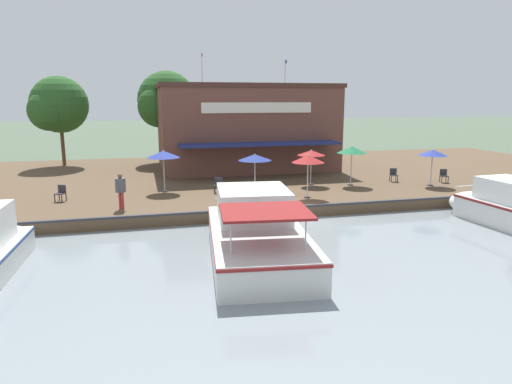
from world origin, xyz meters
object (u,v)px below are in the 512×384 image
Objects in this scene: tree_downstream_bank at (165,102)px; tree_behind_restaurant at (57,106)px; person_at_quay_edge at (121,187)px; cafe_chair_back_row_seat at (394,174)px; cafe_chair_mid_patio at (218,184)px; patio_umbrella_by_entrance at (311,153)px; cafe_chair_facing_river at (61,192)px; waterfront_restaurant at (245,127)px; cafe_chair_beside_entrance at (264,194)px; patio_umbrella_mid_patio_right at (352,150)px; patio_umbrella_mid_patio_left at (163,154)px; patio_umbrella_far_corner at (255,158)px; patio_umbrella_near_quay_edge at (308,159)px; motorboat_second_along at (254,229)px; cafe_chair_far_corner_seat at (444,175)px; patio_umbrella_back_row at (433,153)px; cafe_chair_under_first_umbrella at (242,195)px.

tree_downstream_bank reaches higher than tree_behind_restaurant.
cafe_chair_back_row_seat is at bearing 101.76° from person_at_quay_edge.
patio_umbrella_by_entrance is at bearing 98.66° from cafe_chair_mid_patio.
cafe_chair_back_row_seat is 1.00× the size of cafe_chair_facing_river.
waterfront_restaurant is 15.36× the size of cafe_chair_beside_entrance.
tree_downstream_bank is at bearing -167.08° from cafe_chair_beside_entrance.
cafe_chair_beside_entrance and cafe_chair_mid_patio have the same top height.
person_at_quay_edge is at bearing -77.48° from patio_umbrella_mid_patio_right.
tree_behind_restaurant is at bearing -120.27° from cafe_chair_back_row_seat.
cafe_chair_beside_entrance is at bearing 73.59° from cafe_chair_facing_river.
waterfront_restaurant is 10.46m from patio_umbrella_mid_patio_left.
waterfront_restaurant is 1.73× the size of tree_downstream_bank.
tree_downstream_bank is (-13.75, -2.07, 4.53)m from cafe_chair_mid_patio.
patio_umbrella_near_quay_edge reaches higher than patio_umbrella_far_corner.
patio_umbrella_near_quay_edge reaches higher than person_at_quay_edge.
cafe_chair_back_row_seat is (0.21, 5.65, -1.52)m from patio_umbrella_by_entrance.
tree_downstream_bank is at bearing -174.98° from motorboat_second_along.
tree_behind_restaurant reaches higher than cafe_chair_beside_entrance.
patio_umbrella_near_quay_edge is 0.31× the size of tree_downstream_bank.
tree_downstream_bank is (-16.98, -3.90, 4.53)m from cafe_chair_beside_entrance.
person_at_quay_edge is at bearing -139.75° from motorboat_second_along.
patio_umbrella_mid_patio_left is 2.84× the size of cafe_chair_far_corner_seat.
patio_umbrella_far_corner is 0.99× the size of patio_umbrella_near_quay_edge.
tree_behind_restaurant is (-16.81, -12.25, 4.23)m from cafe_chair_beside_entrance.
patio_umbrella_mid_patio_right reaches higher than cafe_chair_facing_river.
patio_umbrella_mid_patio_left reaches higher than cafe_chair_mid_patio.
cafe_chair_far_corner_seat is (-0.74, 1.47, -1.57)m from patio_umbrella_back_row.
tree_downstream_bank is at bearing 91.22° from tree_behind_restaurant.
patio_umbrella_back_row is 0.30× the size of tree_downstream_bank.
patio_umbrella_by_entrance is (8.09, 2.36, -1.18)m from waterfront_restaurant.
motorboat_second_along is at bearing 40.25° from person_at_quay_edge.
patio_umbrella_mid_patio_right is 0.35× the size of tree_behind_restaurant.
motorboat_second_along is at bearing -59.48° from patio_umbrella_back_row.
waterfront_restaurant is at bearing 143.10° from person_at_quay_edge.
waterfront_restaurant is 15.36× the size of cafe_chair_mid_patio.
cafe_chair_under_first_umbrella is 3.24m from cafe_chair_mid_patio.
tree_downstream_bank is (-4.75, -5.70, 1.83)m from waterfront_restaurant.
patio_umbrella_mid_patio_right reaches higher than patio_umbrella_back_row.
motorboat_second_along is (8.91, -0.08, -0.16)m from cafe_chair_mid_patio.
tree_behind_restaurant reaches higher than cafe_chair_facing_river.
patio_umbrella_mid_patio_right is 2.91× the size of cafe_chair_back_row_seat.
cafe_chair_under_first_umbrella is at bearing -52.50° from patio_umbrella_by_entrance.
waterfront_restaurant is 5.74× the size of patio_umbrella_back_row.
waterfront_restaurant reaches higher than cafe_chair_far_corner_seat.
tree_downstream_bank is (-12.84, -8.06, 3.01)m from patio_umbrella_by_entrance.
patio_umbrella_near_quay_edge is at bearing -80.41° from patio_umbrella_back_row.
tree_behind_restaurant is at bearing -137.38° from patio_umbrella_near_quay_edge.
waterfront_restaurant is at bearing 158.04° from cafe_chair_mid_patio.
cafe_chair_facing_river is at bearing -52.48° from waterfront_restaurant.
patio_umbrella_near_quay_edge is at bearing 64.07° from patio_umbrella_far_corner.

